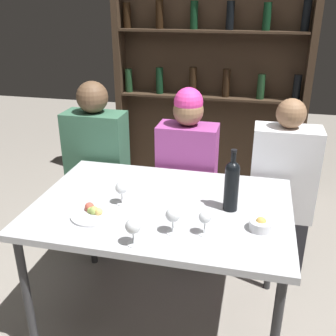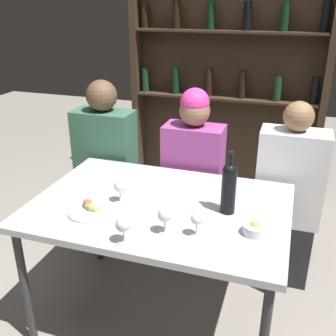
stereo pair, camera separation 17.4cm
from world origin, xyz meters
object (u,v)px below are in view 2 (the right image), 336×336
wine_glass_1 (120,187)px  snack_bowl (255,229)px  wine_glass_0 (165,216)px  wine_glass_2 (197,220)px  food_plate_0 (91,210)px  seated_person_right (287,202)px  wine_bottle (229,186)px  wine_glass_3 (123,225)px  seated_person_center (193,184)px  seated_person_left (107,173)px

wine_glass_1 → snack_bowl: bearing=-7.4°
wine_glass_0 → wine_glass_2: 0.15m
wine_glass_2 → food_plate_0: 0.58m
seated_person_right → food_plate_0: bearing=-139.8°
wine_glass_0 → wine_glass_2: bearing=9.1°
snack_bowl → wine_bottle: bearing=133.7°
wine_glass_3 → snack_bowl: size_ratio=1.17×
wine_glass_1 → food_plate_0: 0.20m
food_plate_0 → wine_bottle: bearing=18.2°
wine_glass_2 → snack_bowl: wine_glass_2 is taller
snack_bowl → wine_glass_1: bearing=172.6°
wine_bottle → food_plate_0: bearing=-161.8°
wine_bottle → food_plate_0: size_ratio=1.43×
wine_bottle → wine_glass_1: (-0.57, -0.07, -0.06)m
wine_glass_1 → seated_person_center: seated_person_center is taller
seated_person_center → seated_person_right: (0.63, 0.00, -0.04)m
wine_glass_0 → wine_glass_3: bearing=-138.7°
wine_glass_1 → seated_person_left: (-0.42, 0.66, -0.26)m
seated_person_center → snack_bowl: bearing=-56.9°
wine_glass_2 → seated_person_left: 1.26m
wine_bottle → seated_person_left: bearing=149.1°
seated_person_left → seated_person_right: 1.29m
wine_glass_0 → wine_glass_3: wine_glass_0 is taller
wine_glass_3 → seated_person_left: bearing=120.7°
wine_glass_3 → snack_bowl: wine_glass_3 is taller
wine_glass_3 → snack_bowl: 0.61m
wine_glass_1 → food_plate_0: (-0.10, -0.15, -0.08)m
wine_glass_3 → snack_bowl: bearing=24.8°
wine_glass_3 → wine_bottle: bearing=46.9°
snack_bowl → seated_person_left: 1.39m
wine_glass_3 → food_plate_0: bearing=144.3°
wine_bottle → wine_glass_3: wine_bottle is taller
wine_glass_1 → wine_glass_3: 0.39m
wine_glass_2 → snack_bowl: size_ratio=1.08×
wine_bottle → snack_bowl: wine_bottle is taller
food_plate_0 → seated_person_right: 1.28m
snack_bowl → seated_person_center: 0.92m
seated_person_left → wine_glass_3: bearing=-59.3°
wine_bottle → seated_person_left: (-0.99, 0.59, -0.32)m
wine_bottle → wine_glass_0: size_ratio=2.52×
wine_bottle → wine_glass_0: (-0.24, -0.29, -0.06)m
wine_glass_2 → wine_glass_3: 0.33m
wine_glass_2 → wine_glass_3: wine_glass_3 is taller
wine_glass_3 → seated_person_right: size_ratio=0.10×
wine_glass_1 → food_plate_0: wine_glass_1 is taller
wine_bottle → wine_glass_2: wine_bottle is taller
wine_glass_3 → seated_person_left: 1.20m
seated_person_center → seated_person_right: size_ratio=1.03×
seated_person_right → wine_glass_2: bearing=-114.5°
food_plate_0 → seated_person_center: size_ratio=0.18×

